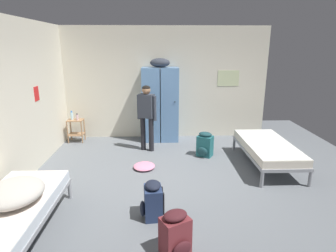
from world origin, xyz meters
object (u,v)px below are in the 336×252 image
Objects in this scene: shelf_unit at (76,128)px; clothes_pile_pink at (144,166)px; locker_bank at (160,103)px; backpack_maroon at (176,234)px; bedding_heap at (14,192)px; backpack_teal at (205,145)px; bed_left_front at (12,210)px; bed_right at (267,148)px; backpack_navy at (152,201)px; person_traveler at (147,112)px; lotion_bottle at (77,117)px; water_bottle at (72,116)px.

clothes_pile_pink is (1.80, -1.70, -0.30)m from shelf_unit.
locker_bank is 4.24m from backpack_maroon.
bedding_heap is 1.42× the size of backpack_teal.
bed_left_front is 3.88m from backpack_teal.
bed_right is 3.18m from backpack_maroon.
backpack_navy is (2.00, -3.38, -0.09)m from shelf_unit.
clothes_pile_pink is at bearing 53.40° from bedding_heap.
person_traveler is 1.89m from lotion_bottle.
shelf_unit is 1.04× the size of backpack_navy.
locker_bank is at bearing 2.96° from lotion_bottle.
lotion_bottle is at bearing -177.04° from locker_bank.
water_bottle is (-2.22, -0.05, -0.30)m from locker_bank.
lotion_bottle is 4.65m from backpack_maroon.
bedding_heap reaches higher than shelf_unit.
locker_bank is 3.76× the size of backpack_teal.
backpack_maroon is (-2.00, -2.47, -0.12)m from bed_right.
lotion_bottle is at bearing 159.16° from bed_right.
backpack_teal and backpack_maroon have the same top height.
locker_bank is 1.09× the size of bed_right.
person_traveler reaches higher than clothes_pile_pink.
water_bottle is 0.41× the size of backpack_maroon.
backpack_navy is at bearing -142.76° from bed_right.
water_bottle is (-4.36, 1.66, 0.29)m from bed_right.
person_traveler is 1.49m from backpack_teal.
backpack_teal is at bearing -17.71° from person_traveler.
clothes_pile_pink is at bearing 52.65° from bed_left_front.
person_traveler is 8.76× the size of lotion_bottle.
backpack_navy is at bearing -115.89° from backpack_teal.
clothes_pile_pink is (-0.34, -1.77, -0.93)m from locker_bank.
backpack_teal is at bearing 74.73° from backpack_maroon.
bedding_heap reaches higher than clothes_pile_pink.
backpack_teal and backpack_navy have the same top height.
locker_bank is 2.03m from clothes_pile_pink.
bed_left_front is 2.57m from clothes_pile_pink.
backpack_teal is 1.00× the size of backpack_maroon.
bed_left_front is 4.12× the size of clothes_pile_pink.
lotion_bottle is 0.31× the size of backpack_maroon.
clothes_pile_pink is (1.73, -1.66, -0.60)m from lotion_bottle.
water_bottle is 4.77m from backpack_maroon.
bed_left_front is 1.25× the size of person_traveler.
person_traveler is (1.53, 3.03, 0.30)m from bedding_heap.
bed_right is 1.25× the size of person_traveler.
bedding_heap reaches higher than bed_right.
bedding_heap is 1.42× the size of backpack_maroon.
water_bottle is at bearing 121.46° from backpack_navy.
bed_right is 4.49m from bedding_heap.
backpack_teal is at bearing 155.16° from bed_right.
shelf_unit is 1.04× the size of backpack_maroon.
bed_right is at bearing -24.84° from backpack_teal.
backpack_navy reaches higher than clothes_pile_pink.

